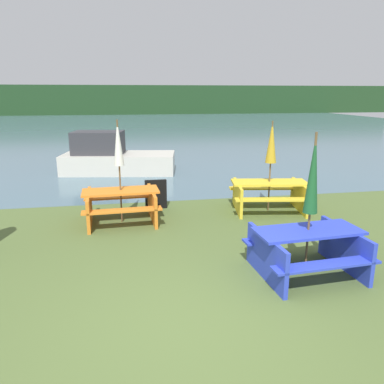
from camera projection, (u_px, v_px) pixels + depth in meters
name	position (u px, v px, depth m)	size (l,w,h in m)	color
ground_plane	(190.00, 327.00, 4.75)	(60.00, 60.00, 0.00)	#516633
water	(133.00, 126.00, 34.01)	(60.00, 50.00, 0.00)	slate
far_treeline	(129.00, 100.00, 52.55)	(80.00, 1.60, 4.00)	#1E3D1E
picnic_table_blue	(307.00, 247.00, 6.05)	(1.80, 1.50, 0.76)	blue
picnic_table_orange	(121.00, 203.00, 8.51)	(1.76, 1.46, 0.76)	orange
picnic_table_yellow	(269.00, 193.00, 9.35)	(2.03, 1.65, 0.75)	yellow
umbrella_white	(118.00, 144.00, 8.17)	(0.23, 0.23, 2.32)	brown
umbrella_gold	(272.00, 143.00, 9.03)	(0.26, 0.26, 2.24)	brown
umbrella_darkgreen	(313.00, 175.00, 5.74)	(0.23, 0.23, 2.31)	brown
boat	(114.00, 158.00, 13.89)	(4.28, 2.31, 1.53)	beige
signboard	(156.00, 194.00, 9.54)	(0.55, 0.08, 0.75)	black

